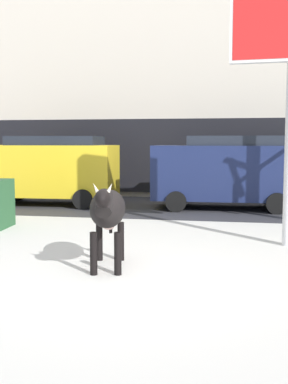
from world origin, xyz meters
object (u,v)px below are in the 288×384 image
(cow_black, at_px, (107,211))
(pedestrian_by_cars, at_px, (174,174))
(car_navy_van, at_px, (227,170))
(car_yellow_van, at_px, (48,168))

(cow_black, distance_m, pedestrian_by_cars, 11.34)
(cow_black, height_order, car_navy_van, car_navy_van)
(car_yellow_van, xyz_separation_m, pedestrian_by_cars, (3.85, 3.58, -0.36))
(cow_black, xyz_separation_m, car_yellow_van, (-4.16, 7.76, 0.25))
(car_navy_van, relative_size, pedestrian_by_cars, 2.70)
(car_yellow_van, bearing_deg, cow_black, -61.79)
(pedestrian_by_cars, bearing_deg, car_navy_van, -58.81)
(car_navy_van, xyz_separation_m, pedestrian_by_cars, (-2.12, 3.50, -0.36))
(car_yellow_van, bearing_deg, car_navy_van, 0.79)
(cow_black, relative_size, car_yellow_van, 0.41)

